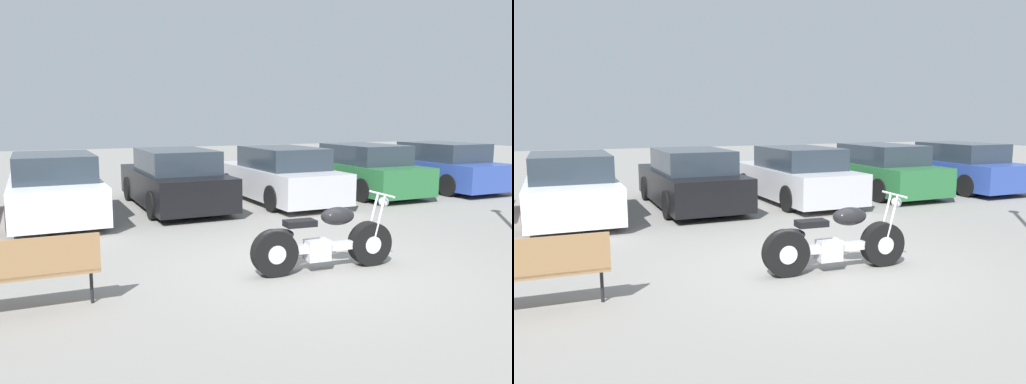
# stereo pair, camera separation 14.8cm
# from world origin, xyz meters

# --- Properties ---
(ground_plane) EXTENTS (60.00, 60.00, 0.00)m
(ground_plane) POSITION_xyz_m (0.00, 0.00, 0.00)
(ground_plane) COLOR gray
(motorcycle) EXTENTS (2.19, 0.63, 1.08)m
(motorcycle) POSITION_xyz_m (0.09, -0.22, 0.42)
(motorcycle) COLOR black
(motorcycle) RESTS_ON ground_plane
(parked_car_white) EXTENTS (1.86, 4.49, 1.42)m
(parked_car_white) POSITION_xyz_m (-3.20, 5.40, 0.66)
(parked_car_white) COLOR white
(parked_car_white) RESTS_ON ground_plane
(parked_car_black) EXTENTS (1.86, 4.49, 1.42)m
(parked_car_black) POSITION_xyz_m (-0.46, 5.68, 0.66)
(parked_car_black) COLOR black
(parked_car_black) RESTS_ON ground_plane
(parked_car_silver) EXTENTS (1.86, 4.49, 1.42)m
(parked_car_silver) POSITION_xyz_m (2.28, 5.41, 0.66)
(parked_car_silver) COLOR #BCBCC1
(parked_car_silver) RESTS_ON ground_plane
(parked_car_green) EXTENTS (1.86, 4.49, 1.42)m
(parked_car_green) POSITION_xyz_m (5.02, 5.64, 0.66)
(parked_car_green) COLOR #286B38
(parked_car_green) RESTS_ON ground_plane
(parked_car_blue) EXTENTS (1.86, 4.49, 1.42)m
(parked_car_blue) POSITION_xyz_m (7.76, 5.44, 0.66)
(parked_car_blue) COLOR #2D479E
(parked_car_blue) RESTS_ON ground_plane
(park_bench) EXTENTS (1.60, 0.44, 0.89)m
(park_bench) POSITION_xyz_m (-3.78, -0.26, 0.55)
(park_bench) COLOR #997047
(park_bench) RESTS_ON ground_plane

